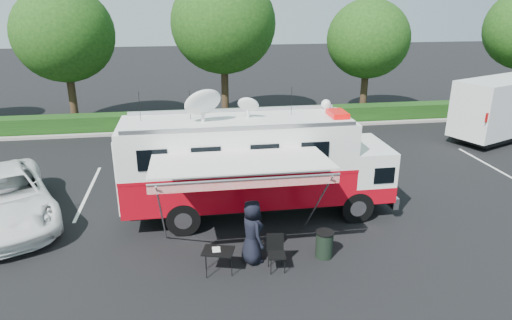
{
  "coord_description": "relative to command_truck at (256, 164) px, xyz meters",
  "views": [
    {
      "loc": [
        -2.37,
        -14.81,
        7.5
      ],
      "look_at": [
        0.0,
        0.5,
        1.9
      ],
      "focal_mm": 32.0,
      "sensor_mm": 36.0,
      "label": 1
    }
  ],
  "objects": [
    {
      "name": "folding_table",
      "position": [
        -1.63,
        -3.56,
        -1.26
      ],
      "size": [
        1.0,
        0.83,
        0.74
      ],
      "color": "black",
      "rests_on": "ground_plane"
    },
    {
      "name": "white_suv",
      "position": [
        -8.77,
        0.73,
        -1.94
      ],
      "size": [
        5.37,
        7.16,
        1.81
      ],
      "primitive_type": "imported",
      "rotation": [
        0.0,
        0.0,
        0.41
      ],
      "color": "white",
      "rests_on": "ground_plane"
    },
    {
      "name": "back_border",
      "position": [
        1.23,
        12.9,
        3.06
      ],
      "size": [
        60.0,
        6.14,
        8.87
      ],
      "color": "#9E998E",
      "rests_on": "ground_plane"
    },
    {
      "name": "ground_plane",
      "position": [
        0.08,
        0.0,
        -1.94
      ],
      "size": [
        120.0,
        120.0,
        0.0
      ],
      "primitive_type": "plane",
      "color": "black",
      "rests_on": "ground"
    },
    {
      "name": "stall_lines",
      "position": [
        -0.42,
        3.0,
        -1.94
      ],
      "size": [
        24.12,
        5.5,
        0.01
      ],
      "color": "silver",
      "rests_on": "ground_plane"
    },
    {
      "name": "trash_bin",
      "position": [
        1.6,
        -3.18,
        -1.52
      ],
      "size": [
        0.57,
        0.57,
        0.84
      ],
      "color": "black",
      "rests_on": "ground_plane"
    },
    {
      "name": "person",
      "position": [
        -0.59,
        -3.1,
        -1.94
      ],
      "size": [
        0.89,
        1.11,
        1.97
      ],
      "primitive_type": "imported",
      "rotation": [
        0.0,
        0.0,
        1.88
      ],
      "color": "black",
      "rests_on": "ground_plane"
    },
    {
      "name": "awning",
      "position": [
        -0.85,
        -2.7,
        0.98
      ],
      "size": [
        5.16,
        2.66,
        3.12
      ],
      "color": "silver",
      "rests_on": "ground_plane"
    },
    {
      "name": "folding_chair",
      "position": [
        0.03,
        -3.56,
        -1.32
      ],
      "size": [
        0.55,
        0.57,
        1.06
      ],
      "color": "black",
      "rests_on": "ground_plane"
    },
    {
      "name": "command_truck",
      "position": [
        0.0,
        0.0,
        0.0
      ],
      "size": [
        9.45,
        2.6,
        4.54
      ],
      "color": "black",
      "rests_on": "ground_plane"
    }
  ]
}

